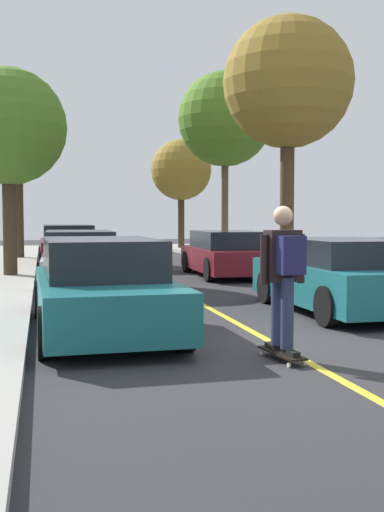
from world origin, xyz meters
TOP-DOWN VIEW (x-y plane):
  - ground at (0.00, 0.00)m, footprint 80.00×80.00m
  - center_line at (0.00, 4.00)m, footprint 0.12×39.20m
  - parked_car_left_nearest at (-2.16, 1.68)m, footprint 1.99×4.58m
  - parked_car_left_near at (-2.16, 7.58)m, footprint 1.90×4.47m
  - parked_car_left_far at (-2.16, 14.44)m, footprint 1.95×4.59m
  - parked_car_right_nearest at (2.16, 2.64)m, footprint 2.01×4.14m
  - parked_car_right_near at (2.16, 9.72)m, footprint 2.08×4.40m
  - street_tree_left_nearest at (-3.86, 10.06)m, footprint 3.11×3.11m
  - street_tree_left_near at (-3.86, 17.59)m, footprint 3.55×3.55m
  - street_tree_right_nearest at (3.86, 9.49)m, footprint 3.71×3.71m
  - street_tree_right_near at (3.86, 15.85)m, footprint 3.61×3.61m
  - street_tree_right_far at (3.86, 23.74)m, footprint 3.06×3.06m
  - fire_hydrant at (3.66, 6.60)m, footprint 0.20×0.20m
  - skateboard at (-0.27, -0.68)m, footprint 0.32×0.86m
  - skateboarder at (-0.26, -0.71)m, footprint 0.59×0.71m

SIDE VIEW (x-z plane):
  - ground at x=0.00m, z-range 0.00..0.00m
  - center_line at x=0.00m, z-range 0.00..0.01m
  - skateboard at x=-0.27m, z-range 0.04..0.14m
  - fire_hydrant at x=3.66m, z-range 0.14..0.84m
  - parked_car_right_near at x=2.16m, z-range 0.00..1.29m
  - parked_car_right_nearest at x=2.16m, z-range -0.01..1.30m
  - parked_car_left_nearest at x=-2.16m, z-range -0.02..1.35m
  - parked_car_left_near at x=-2.16m, z-range -0.02..1.35m
  - parked_car_left_far at x=-2.16m, z-range 0.00..1.42m
  - skateboarder at x=-0.26m, z-range 0.22..1.94m
  - street_tree_right_far at x=3.86m, z-range 1.31..6.78m
  - street_tree_left_nearest at x=-3.86m, z-range 1.31..6.83m
  - street_tree_left_near at x=-3.86m, z-range 1.60..8.11m
  - street_tree_right_near at x=3.86m, z-range 1.86..8.97m
  - street_tree_right_nearest at x=3.86m, z-range 1.86..9.09m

